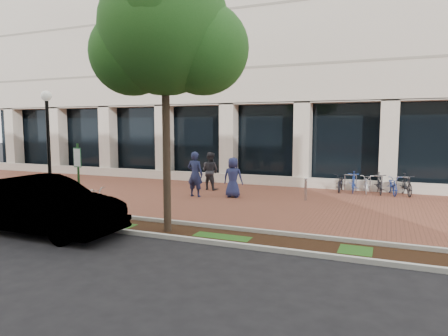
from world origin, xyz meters
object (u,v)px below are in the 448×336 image
at_px(lamppost, 49,144).
at_px(bollard, 306,189).
at_px(bike_rack_cluster, 372,184).
at_px(pedestrian_mid, 210,171).
at_px(sedan_near_curb, 42,205).
at_px(parking_sign, 78,172).
at_px(locked_bicycle, 84,204).
at_px(pedestrian_right, 233,177).
at_px(pedestrian_left, 195,174).
at_px(street_tree, 167,38).

distance_m(lamppost, bollard, 9.86).
bearing_deg(bike_rack_cluster, lamppost, -146.09).
bearing_deg(pedestrian_mid, sedan_near_curb, 92.70).
bearing_deg(bike_rack_cluster, sedan_near_curb, -133.30).
xyz_separation_m(pedestrian_mid, bike_rack_cluster, (7.19, 1.82, -0.45)).
xyz_separation_m(parking_sign, bike_rack_cluster, (8.48, 9.12, -1.12)).
distance_m(lamppost, locked_bicycle, 2.79).
height_order(lamppost, locked_bicycle, lamppost).
height_order(pedestrian_right, bike_rack_cluster, pedestrian_right).
xyz_separation_m(bike_rack_cluster, sedan_near_curb, (-8.33, -10.72, 0.35)).
relative_size(pedestrian_right, bike_rack_cluster, 0.50).
distance_m(pedestrian_left, pedestrian_right, 1.63).
xyz_separation_m(parking_sign, pedestrian_mid, (1.29, 7.30, -0.68)).
distance_m(locked_bicycle, pedestrian_left, 5.44).
bearing_deg(sedan_near_curb, pedestrian_mid, -7.19).
bearing_deg(parking_sign, bollard, 53.75).
height_order(street_tree, bike_rack_cluster, street_tree).
bearing_deg(street_tree, pedestrian_right, 93.10).
xyz_separation_m(lamppost, bike_rack_cluster, (10.34, 8.48, -1.94)).
bearing_deg(pedestrian_right, locked_bicycle, 58.01).
bearing_deg(lamppost, pedestrian_mid, 64.70).
relative_size(locked_bicycle, pedestrian_left, 1.06).
height_order(lamppost, bike_rack_cluster, lamppost).
bearing_deg(bollard, pedestrian_left, -168.95).
bearing_deg(street_tree, bike_rack_cluster, 60.83).
xyz_separation_m(pedestrian_right, sedan_near_curb, (-2.90, -7.39, -0.06)).
height_order(bollard, bike_rack_cluster, bike_rack_cluster).
xyz_separation_m(pedestrian_right, bollard, (3.01, 0.41, -0.38)).
xyz_separation_m(lamppost, pedestrian_mid, (3.15, 6.66, -1.50)).
bearing_deg(lamppost, bollard, 35.10).
bearing_deg(bike_rack_cluster, pedestrian_left, -156.85).
xyz_separation_m(locked_bicycle, pedestrian_left, (1.35, 5.25, 0.43)).
bearing_deg(lamppost, pedestrian_right, 46.40).
distance_m(bike_rack_cluster, sedan_near_curb, 13.58).
height_order(street_tree, pedestrian_mid, street_tree).
height_order(pedestrian_mid, pedestrian_right, pedestrian_mid).
xyz_separation_m(pedestrian_left, sedan_near_curb, (-1.34, -6.91, -0.18)).
relative_size(pedestrian_left, bollard, 2.06).
relative_size(bollard, sedan_near_curb, 0.20).
relative_size(lamppost, pedestrian_left, 2.18).
relative_size(pedestrian_left, bike_rack_cluster, 0.56).
bearing_deg(bollard, locked_bicycle, -133.91).
xyz_separation_m(parking_sign, pedestrian_left, (1.49, 5.31, -0.60)).
bearing_deg(locked_bicycle, pedestrian_left, -15.64).
bearing_deg(bollard, lamppost, -144.90).
bearing_deg(bike_rack_cluster, bollard, -135.20).
distance_m(pedestrian_right, bike_rack_cluster, 6.39).
height_order(parking_sign, street_tree, street_tree).
relative_size(parking_sign, lamppost, 0.59).
bearing_deg(bollard, parking_sign, -134.31).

